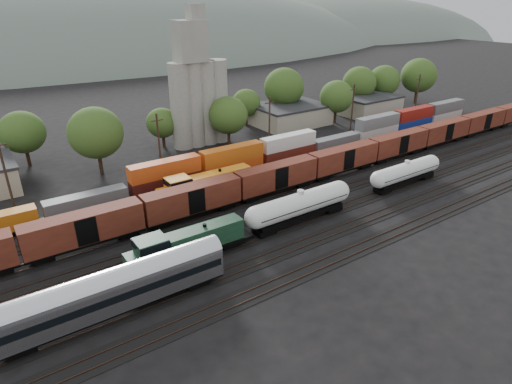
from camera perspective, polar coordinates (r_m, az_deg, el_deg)
ground at (r=67.71m, az=4.49°, el=-1.89°), size 600.00×600.00×0.00m
tracks at (r=67.69m, az=4.49°, el=-1.85°), size 180.00×33.20×0.20m
green_locomotive at (r=53.23m, az=-9.57°, el=-6.95°), size 16.76×2.96×4.44m
tank_car_a at (r=61.75m, az=5.88°, el=-1.71°), size 18.53×3.32×4.86m
tank_car_b at (r=78.22m, az=19.36°, el=2.56°), size 16.74×3.00×4.39m
passenger_coach at (r=46.22m, az=-18.42°, el=-12.26°), size 23.68×2.92×5.38m
orange_locomotive at (r=69.41m, az=-6.96°, el=1.01°), size 17.89×2.98×4.47m
boxcar_string at (r=70.63m, az=2.75°, el=2.09°), size 169.00×2.90×4.20m
container_wall at (r=79.74m, az=-0.11°, el=4.47°), size 160.00×2.60×5.80m
grain_silo at (r=94.72m, az=-7.69°, el=12.86°), size 13.40×5.00×29.00m
industrial_sheds at (r=97.68m, az=-5.44°, el=8.06°), size 119.38×17.26×5.10m
tree_band at (r=103.62m, az=-0.92°, el=11.82°), size 162.52×22.36×13.54m
utility_poles at (r=82.45m, az=-5.01°, el=7.62°), size 122.20×0.36×12.00m
distant_hills at (r=317.23m, az=-23.29°, el=13.39°), size 860.00×286.00×130.00m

